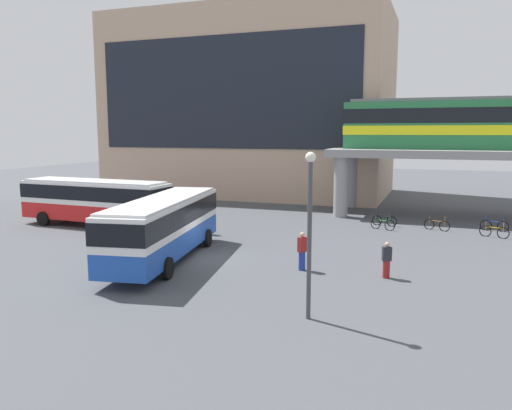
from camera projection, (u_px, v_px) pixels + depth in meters
name	position (u px, v px, depth m)	size (l,w,h in m)	color
ground_plane	(264.00, 225.00, 35.54)	(120.00, 120.00, 0.00)	#47494F
station_building	(252.00, 106.00, 53.88)	(28.45, 15.24, 18.45)	tan
elevated_platform	(510.00, 160.00, 37.11)	(26.29, 7.17, 5.21)	gray
train	(511.00, 123.00, 36.77)	(24.00, 2.96, 3.84)	#26723F
bus_main	(164.00, 222.00, 25.54)	(4.40, 11.31, 3.22)	#1E4CB2
bus_secondary	(95.00, 198.00, 34.97)	(11.14, 3.10, 3.22)	red
bicycle_black	(384.00, 221.00, 35.40)	(1.77, 0.42, 1.04)	black
bicycle_blue	(494.00, 226.00, 33.51)	(1.78, 0.34, 1.04)	black
bicycle_orange	(494.00, 232.00, 31.45)	(1.69, 0.70, 1.04)	black
bicycle_brown	(437.00, 225.00, 33.75)	(1.68, 0.72, 1.04)	black
bicycle_green	(383.00, 224.00, 33.97)	(1.68, 0.72, 1.04)	black
pedestrian_at_kerb	(206.00, 221.00, 32.47)	(0.32, 0.42, 1.75)	#33663F
pedestrian_waiting_near_stop	(387.00, 261.00, 22.69)	(0.47, 0.38, 1.65)	maroon
pedestrian_near_building	(302.00, 252.00, 23.96)	(0.42, 0.48, 1.84)	navy
lamp_post	(310.00, 221.00, 17.32)	(0.36, 0.36, 5.87)	#3F3F44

